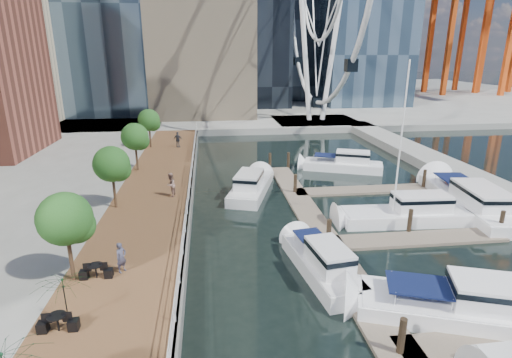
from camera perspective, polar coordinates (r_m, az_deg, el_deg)
name	(u,v)px	position (r m, az deg, el deg)	size (l,w,h in m)	color
ground	(315,330)	(19.30, 8.43, -20.56)	(520.00, 520.00, 0.00)	black
boardwalk	(152,207)	(32.01, -14.69, -3.88)	(6.00, 60.00, 1.00)	brown
seawall	(191,205)	(31.72, -9.31, -3.72)	(0.25, 60.00, 1.00)	#595954
land_far	(222,95)	(117.23, -4.85, 11.83)	(200.00, 114.00, 1.00)	gray
breakwater	(461,175)	(43.85, 27.26, 0.48)	(4.00, 60.00, 1.00)	gray
pier	(316,123)	(70.02, 8.50, 7.93)	(14.00, 12.00, 1.00)	gray
railing	(189,193)	(31.38, -9.58, -1.98)	(0.10, 60.00, 1.05)	white
floating_docks	(388,222)	(29.77, 18.40, -5.89)	(16.00, 34.00, 2.60)	#6D6051
port_cranes	(466,23)	(132.00, 27.83, 19.10)	(40.00, 52.00, 38.00)	#D84C14
street_trees	(111,164)	(30.38, -19.96, 2.00)	(2.60, 42.60, 4.60)	#3F2B1C
cafe_tables	(50,358)	(17.41, -27.35, -21.71)	(2.50, 13.70, 0.74)	black
yacht_foreground	(467,320)	(21.98, 27.87, -17.39)	(2.94, 10.97, 2.15)	white
pedestrian_near	(121,257)	(22.04, -18.71, -10.57)	(0.60, 0.39, 1.64)	#43435A
pedestrian_mid	(171,185)	(32.19, -12.10, -0.82)	(0.93, 0.72, 1.91)	gray
pedestrian_far	(178,140)	(49.34, -11.09, 5.55)	(1.10, 0.46, 1.88)	#333540
moored_yachts	(400,221)	(31.51, 19.84, -5.70)	(22.41, 33.19, 11.50)	white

